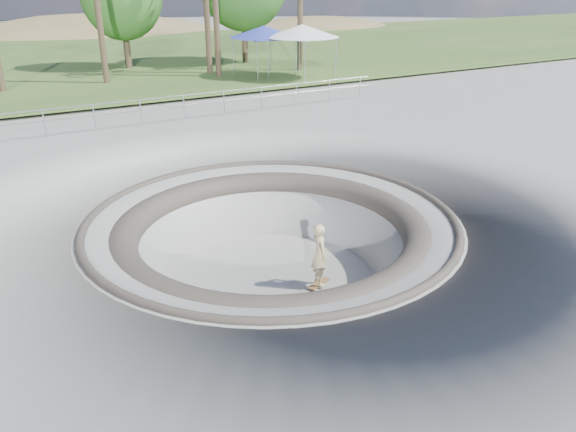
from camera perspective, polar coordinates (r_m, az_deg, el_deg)
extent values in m
plane|color=#979792|center=(15.41, -1.71, -0.28)|extent=(180.00, 180.00, 0.00)
torus|color=#979792|center=(16.30, -1.63, -6.75)|extent=(14.00, 14.00, 4.00)
cylinder|color=#979792|center=(16.28, -1.63, -6.59)|extent=(6.60, 6.60, 0.10)
torus|color=#4A443B|center=(15.41, -1.71, -0.35)|extent=(10.24, 10.24, 0.24)
torus|color=#4A443B|center=(15.59, -1.69, -1.80)|extent=(8.91, 8.91, 0.81)
cube|color=#385522|center=(47.30, -22.50, 14.29)|extent=(180.00, 36.00, 0.12)
ellipsoid|color=brown|center=(75.24, -18.72, 11.22)|extent=(61.60, 44.00, 28.60)
ellipsoid|color=brown|center=(77.62, 2.81, 14.59)|extent=(42.00, 30.00, 19.50)
cylinder|color=#969A9F|center=(25.83, -14.84, 11.33)|extent=(25.00, 0.05, 0.05)
cylinder|color=#969A9F|center=(25.92, -14.74, 10.36)|extent=(25.00, 0.05, 0.05)
cube|color=#915B3A|center=(15.92, 3.16, -6.84)|extent=(0.82, 0.49, 0.02)
cylinder|color=#B6B7BC|center=(15.94, 3.16, -6.95)|extent=(0.09, 0.17, 0.03)
cylinder|color=#B6B7BC|center=(15.94, 3.16, -6.95)|extent=(0.09, 0.17, 0.03)
cylinder|color=silver|center=(15.94, 3.16, -6.97)|extent=(0.07, 0.05, 0.06)
cylinder|color=silver|center=(15.94, 3.16, -6.97)|extent=(0.07, 0.05, 0.06)
cylinder|color=silver|center=(15.94, 3.16, -6.97)|extent=(0.07, 0.05, 0.06)
cylinder|color=silver|center=(15.94, 3.16, -6.97)|extent=(0.07, 0.05, 0.06)
imported|color=beige|center=(15.49, 3.24, -3.93)|extent=(0.56, 0.73, 1.80)
cylinder|color=#969A9F|center=(33.99, 0.56, 15.24)|extent=(0.06, 0.06, 2.35)
cylinder|color=#969A9F|center=(35.60, 4.86, 15.52)|extent=(0.06, 0.06, 2.35)
cylinder|color=#969A9F|center=(36.58, -1.93, 15.79)|extent=(0.06, 0.06, 2.35)
cylinder|color=#969A9F|center=(38.08, 2.20, 16.07)|extent=(0.06, 0.06, 2.35)
cube|color=white|center=(35.89, 1.44, 17.71)|extent=(4.06, 4.06, 0.08)
cone|color=white|center=(35.85, 1.45, 18.31)|extent=(6.02, 6.02, 0.75)
cylinder|color=#969A9F|center=(35.03, -3.42, 15.35)|extent=(0.06, 0.06, 2.25)
cylinder|color=#969A9F|center=(36.40, 0.76, 15.68)|extent=(0.06, 0.06, 2.25)
cylinder|color=#969A9F|center=(37.58, -5.48, 15.82)|extent=(0.06, 0.06, 2.25)
cylinder|color=#969A9F|center=(38.86, -1.50, 16.15)|extent=(0.06, 0.06, 2.25)
cube|color=#2D3AA5|center=(36.80, -2.44, 17.67)|extent=(3.33, 3.33, 0.08)
cone|color=#2D3AA5|center=(36.77, -2.45, 18.23)|extent=(6.05, 6.05, 0.72)
cylinder|color=brown|center=(38.12, -8.32, 20.84)|extent=(0.36, 0.36, 9.15)
cylinder|color=brown|center=(41.74, -16.17, 17.21)|extent=(0.44, 0.44, 4.54)
cylinder|color=brown|center=(42.96, -4.44, 18.74)|extent=(0.44, 0.44, 5.42)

